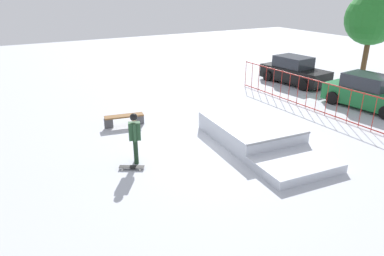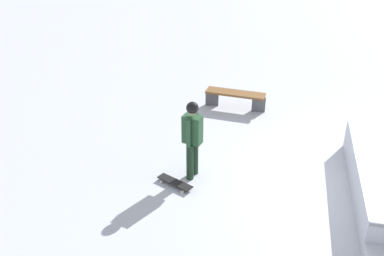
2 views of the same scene
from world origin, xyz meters
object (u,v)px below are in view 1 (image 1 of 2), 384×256
at_px(skate_ramp, 257,135).
at_px(skater, 135,134).
at_px(skateboard, 132,167).
at_px(park_bench, 124,118).
at_px(parked_car_black, 294,71).
at_px(parked_car_green, 369,93).
at_px(distant_tree, 372,19).

bearing_deg(skate_ramp, skater, -94.33).
height_order(skate_ramp, skateboard, skate_ramp).
xyz_separation_m(skater, park_bench, (-3.34, 0.76, -0.65)).
xyz_separation_m(skateboard, parked_car_black, (-5.50, 12.36, 0.65)).
bearing_deg(skater, parked_car_green, -160.72).
bearing_deg(skate_ramp, park_bench, -132.69).
bearing_deg(skateboard, parked_car_black, -125.80).
bearing_deg(skate_ramp, parked_car_black, 132.69).
height_order(skater, parked_car_black, skater).
bearing_deg(parked_car_green, parked_car_black, 170.76).
distance_m(park_bench, distant_tree, 15.17).
bearing_deg(parked_car_green, distant_tree, 123.68).
height_order(skater, skateboard, skater).
bearing_deg(distant_tree, parked_car_green, -50.34).
relative_size(skate_ramp, parked_car_black, 1.32).
height_order(skate_ramp, park_bench, skate_ramp).
xyz_separation_m(skater, distant_tree, (-3.07, 15.54, 2.76)).
height_order(skate_ramp, skater, skater).
height_order(park_bench, parked_car_black, parked_car_black).
bearing_deg(park_bench, distant_tree, 88.93).
xyz_separation_m(skater, parked_car_black, (-5.12, 12.05, -0.28)).
distance_m(skater, skateboard, 1.05).
bearing_deg(parked_car_black, skater, -72.78).
height_order(skateboard, park_bench, park_bench).
xyz_separation_m(skate_ramp, skateboard, (-0.35, -4.78, -0.24)).
xyz_separation_m(park_bench, distant_tree, (0.28, 14.78, 3.41)).
xyz_separation_m(parked_car_black, parked_car_green, (5.20, -0.30, 0.00)).
height_order(parked_car_green, distant_tree, distant_tree).
distance_m(parked_car_black, distant_tree, 5.07).
bearing_deg(skater, skateboard, 70.52).
relative_size(park_bench, distant_tree, 0.31).
relative_size(skate_ramp, parked_car_green, 1.32).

